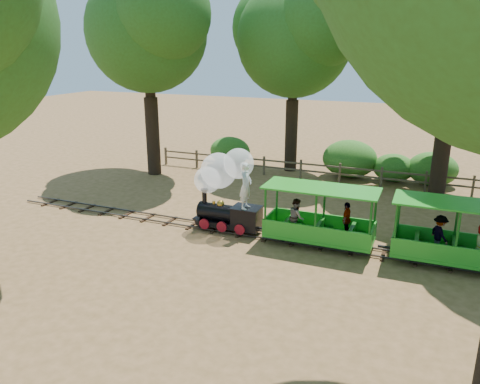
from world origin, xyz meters
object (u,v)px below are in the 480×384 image
at_px(locomotive, 224,184).
at_px(carriage_front, 318,223).
at_px(carriage_rear, 455,242).
at_px(fence, 320,170).

xyz_separation_m(locomotive, carriage_front, (3.51, -0.09, -0.96)).
distance_m(locomotive, carriage_rear, 7.79).
height_order(locomotive, carriage_rear, locomotive).
relative_size(locomotive, fence, 0.18).
bearing_deg(carriage_rear, fence, 127.00).
bearing_deg(fence, carriage_front, -77.27).
relative_size(locomotive, carriage_front, 0.84).
xyz_separation_m(carriage_rear, fence, (-6.04, 8.01, -0.23)).
bearing_deg(fence, carriage_rear, -53.00).
bearing_deg(carriage_rear, locomotive, 179.44).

